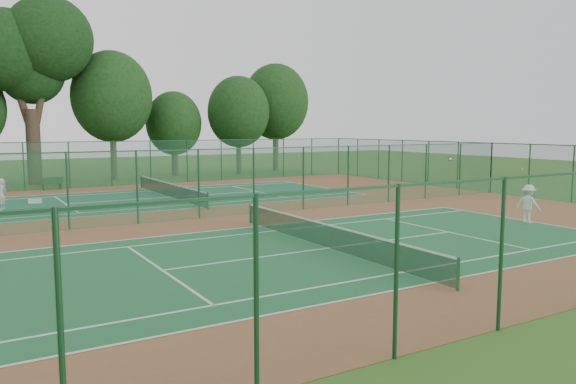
% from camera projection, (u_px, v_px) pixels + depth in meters
% --- Properties ---
extents(ground, '(120.00, 120.00, 0.00)m').
position_uv_depth(ground, '(227.00, 216.00, 28.85)').
color(ground, '#2E581B').
rests_on(ground, ground).
extents(red_pad, '(40.00, 36.00, 0.01)m').
position_uv_depth(red_pad, '(227.00, 216.00, 28.85)').
color(red_pad, brown).
rests_on(red_pad, ground).
extents(court_near, '(23.77, 10.97, 0.01)m').
position_uv_depth(court_near, '(327.00, 248.00, 21.17)').
color(court_near, '#1C5A32').
rests_on(court_near, red_pad).
extents(court_far, '(23.77, 10.97, 0.01)m').
position_uv_depth(court_far, '(170.00, 197.00, 36.54)').
color(court_far, '#1C593E').
rests_on(court_far, red_pad).
extents(fence_north, '(40.00, 0.09, 3.50)m').
position_uv_depth(fence_north, '(131.00, 163.00, 44.02)').
color(fence_north, '#1C5435').
rests_on(fence_north, ground).
extents(fence_south, '(40.00, 0.09, 3.50)m').
position_uv_depth(fence_south, '(544.00, 246.00, 13.28)').
color(fence_south, '#1B522D').
rests_on(fence_south, ground).
extents(fence_east, '(0.09, 36.00, 3.50)m').
position_uv_depth(fence_east, '(491.00, 168.00, 38.80)').
color(fence_east, '#1A4F31').
rests_on(fence_east, ground).
extents(fence_divider, '(40.00, 0.09, 3.50)m').
position_uv_depth(fence_divider, '(227.00, 182.00, 28.65)').
color(fence_divider, '#194B27').
rests_on(fence_divider, ground).
extents(tennis_net_near, '(0.10, 12.90, 0.97)m').
position_uv_depth(tennis_net_near, '(327.00, 235.00, 21.11)').
color(tennis_net_near, '#163D24').
rests_on(tennis_net_near, ground).
extents(tennis_net_far, '(0.10, 12.90, 0.97)m').
position_uv_depth(tennis_net_far, '(170.00, 189.00, 36.47)').
color(tennis_net_far, '#15391B').
rests_on(tennis_net_far, ground).
extents(player_near, '(0.95, 1.32, 1.84)m').
position_uv_depth(player_near, '(528.00, 204.00, 26.60)').
color(player_near, white).
rests_on(player_near, court_near).
extents(player_far, '(0.62, 0.74, 1.74)m').
position_uv_depth(player_far, '(1.00, 194.00, 30.83)').
color(player_far, silver).
rests_on(player_far, court_far).
extents(trash_bin, '(0.46, 0.46, 0.78)m').
position_uv_depth(trash_bin, '(3.00, 187.00, 39.15)').
color(trash_bin, slate).
rests_on(trash_bin, red_pad).
extents(bench, '(1.54, 0.63, 0.92)m').
position_uv_depth(bench, '(52.00, 183.00, 40.76)').
color(bench, black).
rests_on(bench, red_pad).
extents(kit_bag, '(0.78, 0.47, 0.27)m').
position_uv_depth(kit_bag, '(35.00, 201.00, 33.61)').
color(kit_bag, white).
rests_on(kit_bag, red_pad).
extents(stray_ball_a, '(0.07, 0.07, 0.07)m').
position_uv_depth(stray_ball_a, '(290.00, 213.00, 29.81)').
color(stray_ball_a, gold).
rests_on(stray_ball_a, red_pad).
extents(stray_ball_b, '(0.07, 0.07, 0.07)m').
position_uv_depth(stray_ball_b, '(352.00, 206.00, 32.42)').
color(stray_ball_b, '#CDEC37').
rests_on(stray_ball_b, red_pad).
extents(stray_ball_c, '(0.06, 0.06, 0.06)m').
position_uv_depth(stray_ball_c, '(154.00, 225.00, 26.03)').
color(stray_ball_c, '#B1CB2F').
rests_on(stray_ball_c, red_pad).
extents(big_tree, '(9.66, 7.07, 14.85)m').
position_uv_depth(big_tree, '(30.00, 51.00, 44.03)').
color(big_tree, '#31251B').
rests_on(big_tree, ground).
extents(evergreen_row, '(39.00, 5.00, 12.00)m').
position_uv_depth(evergreen_row, '(118.00, 179.00, 49.81)').
color(evergreen_row, black).
rests_on(evergreen_row, ground).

